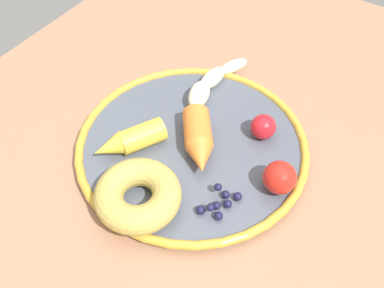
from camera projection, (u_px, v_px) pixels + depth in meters
The scene contains 9 objects.
dining_table at pixel (185, 208), 0.68m from camera, with size 1.11×0.82×0.77m.
plate at pixel (192, 145), 0.62m from camera, with size 0.33×0.33×0.02m.
banana at pixel (206, 97), 0.66m from camera, with size 0.22×0.10×0.03m.
carrot_orange at pixel (199, 141), 0.60m from camera, with size 0.11×0.09×0.04m.
carrot_yellow at pixel (130, 139), 0.60m from camera, with size 0.11×0.08×0.03m.
donut at pixel (138, 195), 0.54m from camera, with size 0.11×0.11×0.04m, color #B19948.
blueberry_pile at pixel (219, 203), 0.54m from camera, with size 0.05×0.04×0.02m.
tomato_near at pixel (280, 178), 0.55m from camera, with size 0.04×0.04×0.04m, color red.
tomato_mid at pixel (263, 127), 0.61m from camera, with size 0.04×0.04×0.04m, color red.
Camera 1 is at (0.30, 0.21, 1.25)m, focal length 40.88 mm.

